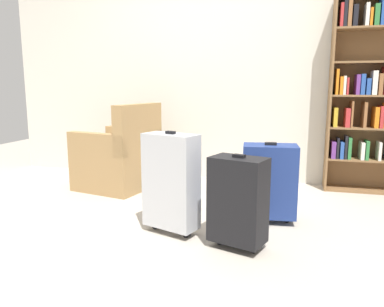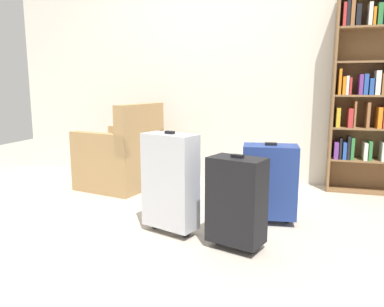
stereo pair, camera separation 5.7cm
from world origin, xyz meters
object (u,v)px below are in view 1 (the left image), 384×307
object	(u,v)px
suitcase_black	(238,200)
suitcase_navy_blue	(269,181)
bookshelf	(376,92)
suitcase_silver	(171,181)
mug	(152,190)
armchair	(120,159)

from	to	relation	value
suitcase_black	suitcase_navy_blue	bearing A→B (deg)	73.84
bookshelf	suitcase_navy_blue	xyz separation A→B (m)	(-0.95, -1.18, -0.69)
suitcase_navy_blue	suitcase_black	distance (m)	0.60
bookshelf	suitcase_silver	size ratio (longest dim) A/B	2.55
bookshelf	mug	size ratio (longest dim) A/B	16.20
mug	suitcase_silver	distance (m)	1.09
mug	suitcase_silver	bearing A→B (deg)	-60.77
bookshelf	suitcase_silver	world-z (taller)	bookshelf
mug	suitcase_silver	world-z (taller)	suitcase_silver
suitcase_navy_blue	suitcase_black	size ratio (longest dim) A/B	1.00
suitcase_black	mug	bearing A→B (deg)	134.27
mug	suitcase_black	distance (m)	1.48
armchair	suitcase_black	distance (m)	1.87
armchair	mug	world-z (taller)	armchair
suitcase_silver	suitcase_navy_blue	bearing A→B (deg)	32.75
mug	suitcase_navy_blue	size ratio (longest dim) A/B	0.19
suitcase_black	bookshelf	bearing A→B (deg)	57.62
mug	suitcase_navy_blue	distance (m)	1.30
armchair	mug	distance (m)	0.52
suitcase_silver	suitcase_black	xyz separation A→B (m)	(0.51, -0.14, -0.06)
armchair	suitcase_black	xyz separation A→B (m)	(1.43, -1.21, 0.02)
bookshelf	suitcase_black	size ratio (longest dim) A/B	3.03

